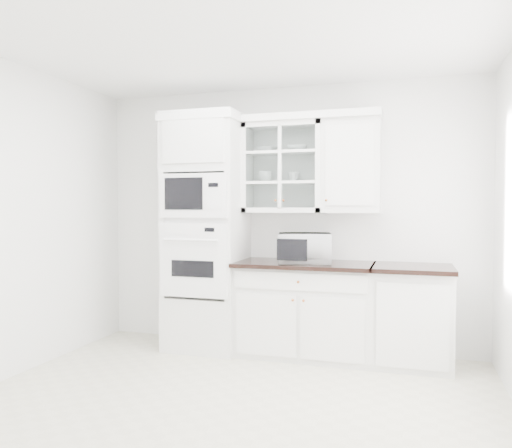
% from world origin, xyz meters
% --- Properties ---
extents(ground, '(4.00, 3.50, 0.01)m').
position_xyz_m(ground, '(0.00, 0.00, 0.01)').
color(ground, beige).
rests_on(ground, ground).
extents(room_shell, '(4.00, 3.50, 2.70)m').
position_xyz_m(room_shell, '(0.00, 0.43, 1.78)').
color(room_shell, white).
rests_on(room_shell, ground).
extents(oven_column, '(0.76, 0.68, 2.40)m').
position_xyz_m(oven_column, '(-0.75, 1.42, 1.20)').
color(oven_column, silver).
rests_on(oven_column, ground).
extents(base_cabinet_run, '(1.32, 0.67, 0.92)m').
position_xyz_m(base_cabinet_run, '(0.28, 1.45, 0.46)').
color(base_cabinet_run, silver).
rests_on(base_cabinet_run, ground).
extents(extra_base_cabinet, '(0.72, 0.67, 0.92)m').
position_xyz_m(extra_base_cabinet, '(1.28, 1.45, 0.46)').
color(extra_base_cabinet, silver).
rests_on(extra_base_cabinet, ground).
extents(upper_cabinet_glass, '(0.80, 0.33, 0.90)m').
position_xyz_m(upper_cabinet_glass, '(0.03, 1.58, 1.85)').
color(upper_cabinet_glass, silver).
rests_on(upper_cabinet_glass, room_shell).
extents(upper_cabinet_solid, '(0.55, 0.33, 0.90)m').
position_xyz_m(upper_cabinet_solid, '(0.71, 1.58, 1.85)').
color(upper_cabinet_solid, silver).
rests_on(upper_cabinet_solid, room_shell).
extents(crown_molding, '(2.14, 0.38, 0.07)m').
position_xyz_m(crown_molding, '(-0.07, 1.56, 2.33)').
color(crown_molding, white).
rests_on(crown_molding, room_shell).
extents(countertop_microwave, '(0.57, 0.51, 0.29)m').
position_xyz_m(countertop_microwave, '(0.28, 1.39, 1.06)').
color(countertop_microwave, white).
rests_on(countertop_microwave, base_cabinet_run).
extents(bowl_a, '(0.22, 0.22, 0.05)m').
position_xyz_m(bowl_a, '(-0.15, 1.57, 2.04)').
color(bowl_a, white).
rests_on(bowl_a, upper_cabinet_glass).
extents(bowl_b, '(0.25, 0.25, 0.06)m').
position_xyz_m(bowl_b, '(0.16, 1.60, 2.04)').
color(bowl_b, white).
rests_on(bowl_b, upper_cabinet_glass).
extents(cup_a, '(0.14, 0.14, 0.11)m').
position_xyz_m(cup_a, '(-0.17, 1.60, 1.76)').
color(cup_a, white).
rests_on(cup_a, upper_cabinet_glass).
extents(cup_b, '(0.12, 0.12, 0.10)m').
position_xyz_m(cup_b, '(0.13, 1.59, 1.76)').
color(cup_b, white).
rests_on(cup_b, upper_cabinet_glass).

